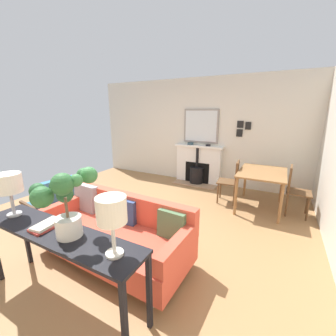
% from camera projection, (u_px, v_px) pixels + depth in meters
% --- Properties ---
extents(ground_plane, '(5.64, 5.68, 0.01)m').
position_uv_depth(ground_plane, '(130.00, 226.00, 3.59)').
color(ground_plane, olive).
extents(wall_left, '(0.12, 5.68, 2.66)m').
position_uv_depth(wall_left, '(194.00, 132.00, 5.65)').
color(wall_left, beige).
rests_on(wall_left, ground).
extents(fireplace, '(0.50, 1.26, 1.00)m').
position_uv_depth(fireplace, '(198.00, 167.00, 5.62)').
color(fireplace, '#9E7A5B').
rests_on(fireplace, ground).
extents(mirror_over_mantel, '(0.04, 0.90, 0.84)m').
position_uv_depth(mirror_over_mantel, '(201.00, 126.00, 5.44)').
color(mirror_over_mantel, gray).
extents(mantel_bowl_near, '(0.15, 0.15, 0.05)m').
position_uv_depth(mantel_bowl_near, '(190.00, 144.00, 5.58)').
color(mantel_bowl_near, '#334C56').
rests_on(mantel_bowl_near, fireplace).
extents(mantel_bowl_far, '(0.12, 0.12, 0.04)m').
position_uv_depth(mantel_bowl_far, '(208.00, 145.00, 5.37)').
color(mantel_bowl_far, black).
rests_on(mantel_bowl_far, fireplace).
extents(sofa, '(0.91, 1.98, 0.79)m').
position_uv_depth(sofa, '(117.00, 233.00, 2.76)').
color(sofa, '#B2B2B7').
rests_on(sofa, ground).
extents(ottoman, '(0.60, 0.88, 0.37)m').
position_uv_depth(ottoman, '(145.00, 213.00, 3.52)').
color(ottoman, '#B2B2B7').
rests_on(ottoman, ground).
extents(armchair_accent, '(0.74, 0.67, 0.83)m').
position_uv_depth(armchair_accent, '(52.00, 200.00, 3.51)').
color(armchair_accent, '#4C3321').
rests_on(armchair_accent, ground).
extents(console_table, '(0.38, 1.85, 0.78)m').
position_uv_depth(console_table, '(58.00, 240.00, 2.00)').
color(console_table, black).
rests_on(console_table, ground).
extents(table_lamp_near_end, '(0.25, 0.25, 0.46)m').
position_uv_depth(table_lamp_near_end, '(9.00, 184.00, 2.20)').
color(table_lamp_near_end, '#B2B2B7').
rests_on(table_lamp_near_end, console_table).
extents(table_lamp_far_end, '(0.23, 0.23, 0.48)m').
position_uv_depth(table_lamp_far_end, '(112.00, 212.00, 1.57)').
color(table_lamp_far_end, beige).
rests_on(table_lamp_far_end, console_table).
extents(potted_plant, '(0.52, 0.40, 0.61)m').
position_uv_depth(potted_plant, '(65.00, 198.00, 1.81)').
color(potted_plant, silver).
rests_on(potted_plant, console_table).
extents(book_stack, '(0.28, 0.18, 0.05)m').
position_uv_depth(book_stack, '(46.00, 225.00, 2.04)').
color(book_stack, '#B23833').
rests_on(book_stack, console_table).
extents(dining_table, '(1.12, 0.82, 0.75)m').
position_uv_depth(dining_table, '(262.00, 176.00, 4.07)').
color(dining_table, olive).
rests_on(dining_table, ground).
extents(dining_chair_near_fireplace, '(0.43, 0.43, 0.89)m').
position_uv_depth(dining_chair_near_fireplace, '(232.00, 179.00, 4.36)').
color(dining_chair_near_fireplace, brown).
rests_on(dining_chair_near_fireplace, ground).
extents(dining_chair_by_back_wall, '(0.41, 0.41, 0.91)m').
position_uv_depth(dining_chair_by_back_wall, '(294.00, 187.00, 3.86)').
color(dining_chair_by_back_wall, brown).
rests_on(dining_chair_by_back_wall, ground).
extents(photo_gallery_row, '(0.02, 0.31, 0.37)m').
position_uv_depth(photo_gallery_row, '(243.00, 128.00, 4.99)').
color(photo_gallery_row, black).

